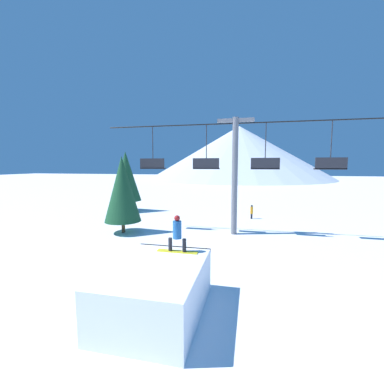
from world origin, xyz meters
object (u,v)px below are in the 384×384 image
(snowboarder, at_px, (177,234))
(distant_skier, at_px, (252,211))
(pine_tree_near, at_px, (122,189))
(snow_ramp, at_px, (157,289))

(snowboarder, distance_m, distant_skier, 14.41)
(snowboarder, height_order, pine_tree_near, pine_tree_near)
(pine_tree_near, bearing_deg, snowboarder, -50.50)
(distant_skier, bearing_deg, snowboarder, -100.75)
(snow_ramp, xyz_separation_m, distant_skier, (2.96, 15.42, -0.12))
(snow_ramp, distance_m, snowboarder, 2.01)
(snow_ramp, bearing_deg, snowboarder, 77.94)
(snow_ramp, bearing_deg, distant_skier, 79.13)
(pine_tree_near, xyz_separation_m, distant_skier, (8.74, 6.70, -2.39))
(snow_ramp, relative_size, snowboarder, 2.65)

